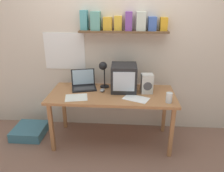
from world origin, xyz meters
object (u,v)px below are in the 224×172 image
laptop (84,83)px  open_notebook (76,97)px  printed_handout (136,99)px  space_heater (147,84)px  computer_mouse (102,90)px  juice_glass (169,98)px  floor_cushion (30,131)px  crt_monitor (124,78)px  corner_desk (112,98)px  desk_lamp (103,69)px

laptop → open_notebook: (-0.03, -0.34, -0.06)m
printed_handout → open_notebook: same height
printed_handout → laptop: bearing=155.7°
space_heater → computer_mouse: space_heater is taller
juice_glass → printed_handout: size_ratio=0.35×
juice_glass → space_heater: (-0.24, 0.27, 0.07)m
printed_handout → floor_cushion: 1.63m
crt_monitor → open_notebook: bearing=-154.5°
printed_handout → open_notebook: (-0.73, -0.02, 0.00)m
laptop → juice_glass: bearing=-34.7°
crt_monitor → corner_desk: bearing=-140.9°
corner_desk → desk_lamp: size_ratio=4.30×
crt_monitor → open_notebook: crt_monitor is taller
printed_handout → corner_desk: bearing=154.6°
corner_desk → juice_glass: juice_glass is taller
desk_lamp → juice_glass: (0.80, -0.38, -0.21)m
computer_mouse → desk_lamp: bearing=87.3°
corner_desk → desk_lamp: desk_lamp is taller
printed_handout → space_heater: bearing=55.2°
space_heater → open_notebook: size_ratio=0.81×
crt_monitor → desk_lamp: desk_lamp is taller
juice_glass → open_notebook: size_ratio=0.39×
corner_desk → printed_handout: printed_handout is taller
laptop → floor_cushion: 1.06m
floor_cushion → corner_desk: bearing=-1.6°
corner_desk → crt_monitor: 0.30m
printed_handout → open_notebook: size_ratio=1.13×
space_heater → computer_mouse: (-0.57, 0.00, -0.11)m
juice_glass → space_heater: 0.37m
printed_handout → desk_lamp: bearing=144.2°
juice_glass → laptop: bearing=160.0°
laptop → corner_desk: bearing=-38.2°
crt_monitor → juice_glass: size_ratio=2.99×
printed_handout → open_notebook: 0.73m
crt_monitor → desk_lamp: bearing=169.9°
corner_desk → computer_mouse: bearing=156.3°
computer_mouse → printed_handout: computer_mouse is taller
desk_lamp → laptop: bearing=-171.9°
crt_monitor → computer_mouse: bearing=-168.0°
space_heater → open_notebook: (-0.86, -0.22, -0.12)m
space_heater → floor_cushion: 1.79m
laptop → juice_glass: laptop is taller
juice_glass → open_notebook: 1.10m
floor_cushion → space_heater: bearing=0.8°
floor_cushion → printed_handout: bearing=-6.8°
corner_desk → space_heater: (0.44, 0.06, 0.19)m
computer_mouse → open_notebook: bearing=-142.7°
laptop → computer_mouse: bearing=-38.1°
desk_lamp → computer_mouse: (-0.01, -0.11, -0.25)m
open_notebook → space_heater: bearing=14.4°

